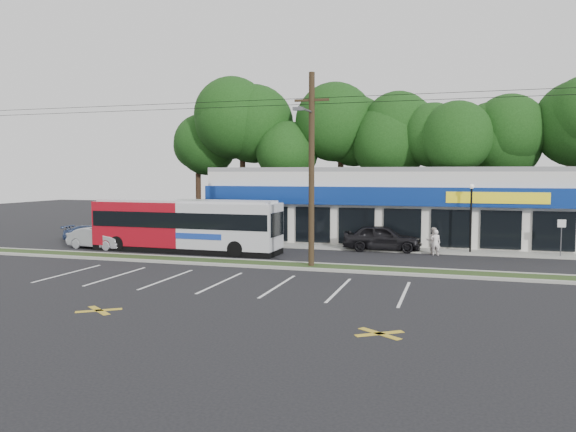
# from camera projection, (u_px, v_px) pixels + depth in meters

# --- Properties ---
(ground) EXTENTS (120.00, 120.00, 0.00)m
(ground) POSITION_uv_depth(u_px,v_px,m) (250.00, 268.00, 29.01)
(ground) COLOR black
(ground) RESTS_ON ground
(grass_strip) EXTENTS (40.00, 1.60, 0.12)m
(grass_strip) POSITION_uv_depth(u_px,v_px,m) (257.00, 264.00, 29.96)
(grass_strip) COLOR #253D19
(grass_strip) RESTS_ON ground
(curb_south) EXTENTS (40.00, 0.25, 0.14)m
(curb_south) POSITION_uv_depth(u_px,v_px,m) (251.00, 266.00, 29.15)
(curb_south) COLOR #9E9E93
(curb_south) RESTS_ON ground
(curb_north) EXTENTS (40.00, 0.25, 0.14)m
(curb_north) POSITION_uv_depth(u_px,v_px,m) (262.00, 261.00, 30.77)
(curb_north) COLOR #9E9E93
(curb_north) RESTS_ON ground
(sidewalk) EXTENTS (32.00, 2.20, 0.10)m
(sidewalk) POSITION_uv_depth(u_px,v_px,m) (372.00, 248.00, 36.15)
(sidewalk) COLOR #9E9E93
(sidewalk) RESTS_ON ground
(strip_mall) EXTENTS (25.00, 12.55, 5.30)m
(strip_mall) POSITION_uv_depth(u_px,v_px,m) (393.00, 203.00, 42.40)
(strip_mall) COLOR silver
(strip_mall) RESTS_ON ground
(utility_pole) EXTENTS (50.00, 2.77, 10.00)m
(utility_pole) POSITION_uv_depth(u_px,v_px,m) (308.00, 163.00, 28.66)
(utility_pole) COLOR black
(utility_pole) RESTS_ON ground
(lamp_post) EXTENTS (0.30, 0.30, 4.25)m
(lamp_post) POSITION_uv_depth(u_px,v_px,m) (471.00, 210.00, 34.02)
(lamp_post) COLOR black
(lamp_post) RESTS_ON ground
(sign_post) EXTENTS (0.45, 0.10, 2.23)m
(sign_post) POSITION_uv_depth(u_px,v_px,m) (561.00, 231.00, 32.45)
(sign_post) COLOR #59595E
(sign_post) RESTS_ON ground
(tree_line) EXTENTS (46.76, 6.76, 11.83)m
(tree_line) POSITION_uv_depth(u_px,v_px,m) (389.00, 135.00, 52.02)
(tree_line) COLOR black
(tree_line) RESTS_ON ground
(metrobus) EXTENTS (12.13, 2.85, 3.25)m
(metrobus) POSITION_uv_depth(u_px,v_px,m) (186.00, 224.00, 34.90)
(metrobus) COLOR maroon
(metrobus) RESTS_ON ground
(car_dark) EXTENTS (4.99, 2.24, 1.66)m
(car_dark) POSITION_uv_depth(u_px,v_px,m) (382.00, 238.00, 35.41)
(car_dark) COLOR black
(car_dark) RESTS_ON ground
(car_silver) EXTENTS (4.29, 1.89, 1.37)m
(car_silver) POSITION_uv_depth(u_px,v_px,m) (98.00, 238.00, 36.47)
(car_silver) COLOR #A4A7AC
(car_silver) RESTS_ON ground
(car_blue) EXTENTS (4.26, 2.16, 1.19)m
(car_blue) POSITION_uv_depth(u_px,v_px,m) (92.00, 234.00, 39.87)
(car_blue) COLOR navy
(car_blue) RESTS_ON ground
(pedestrian_a) EXTENTS (0.60, 0.43, 1.55)m
(pedestrian_a) POSITION_uv_depth(u_px,v_px,m) (436.00, 243.00, 33.40)
(pedestrian_a) COLOR white
(pedestrian_a) RESTS_ON ground
(pedestrian_b) EXTENTS (0.83, 0.67, 1.64)m
(pedestrian_b) POSITION_uv_depth(u_px,v_px,m) (433.00, 241.00, 33.88)
(pedestrian_b) COLOR #BEB2AB
(pedestrian_b) RESTS_ON ground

